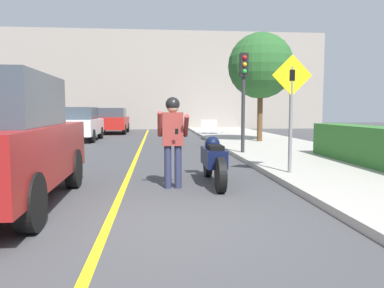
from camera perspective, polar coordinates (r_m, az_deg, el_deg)
ground_plane at (r=5.23m, az=-5.98°, el=-11.84°), size 80.00×80.00×0.00m
sidewalk_curb at (r=10.28m, az=22.14°, el=-3.40°), size 4.40×44.00×0.13m
road_center_line at (r=11.13m, az=-8.78°, el=-2.77°), size 0.12×36.00×0.01m
building_backdrop at (r=31.10m, az=-5.59°, el=9.60°), size 28.00×1.20×7.90m
motorcycle at (r=7.79m, az=3.28°, el=-2.29°), size 0.62×2.42×1.32m
person_biker at (r=7.27m, az=-2.94°, el=1.80°), size 0.59×0.48×1.78m
crossing_sign at (r=8.63m, az=14.89°, el=6.18°), size 0.91×0.08×2.62m
traffic_light at (r=12.53m, az=7.87°, el=9.16°), size 0.26×0.30×3.26m
hedge_row at (r=10.77m, az=25.57°, el=-0.19°), size 0.90×5.06×0.98m
street_tree at (r=17.37m, az=10.42°, el=11.61°), size 2.92×2.92×4.85m
parked_car_white at (r=19.59m, az=-16.77°, el=2.98°), size 1.88×4.20×1.68m
parked_car_red at (r=25.28m, az=-11.93°, el=3.53°), size 1.88×4.20×1.68m
parked_car_black at (r=31.63m, az=-12.15°, el=3.83°), size 1.88×4.20×1.68m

